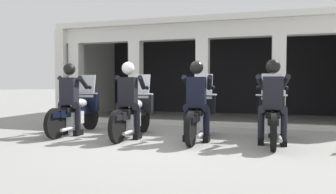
% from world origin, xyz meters
% --- Properties ---
extents(ground_plane, '(80.00, 80.00, 0.00)m').
position_xyz_m(ground_plane, '(0.00, 3.00, 0.00)').
color(ground_plane, gray).
extents(station_building, '(9.22, 3.94, 2.99)m').
position_xyz_m(station_building, '(0.33, 4.80, 1.88)').
color(station_building, black).
rests_on(station_building, ground).
extents(kerb_strip, '(8.72, 0.24, 0.12)m').
position_xyz_m(kerb_strip, '(0.33, 2.40, 0.06)').
color(kerb_strip, '#B7B5AD').
rests_on(kerb_strip, ground).
extents(motorcycle_far_left, '(0.62, 2.04, 1.35)m').
position_xyz_m(motorcycle_far_left, '(-2.12, 0.38, 0.50)').
color(motorcycle_far_left, black).
rests_on(motorcycle_far_left, ground).
extents(police_officer_far_left, '(0.63, 0.61, 1.58)m').
position_xyz_m(police_officer_far_left, '(-2.12, 0.09, 0.94)').
color(police_officer_far_left, black).
rests_on(police_officer_far_left, ground).
extents(motorcycle_center_left, '(0.62, 2.04, 1.35)m').
position_xyz_m(motorcycle_center_left, '(-0.71, 0.33, 0.50)').
color(motorcycle_center_left, black).
rests_on(motorcycle_center_left, ground).
extents(police_officer_center_left, '(0.63, 0.61, 1.58)m').
position_xyz_m(police_officer_center_left, '(-0.71, 0.04, 0.94)').
color(police_officer_center_left, black).
rests_on(police_officer_center_left, ground).
extents(motorcycle_center_right, '(0.62, 2.04, 1.35)m').
position_xyz_m(motorcycle_center_right, '(0.71, 0.40, 0.50)').
color(motorcycle_center_right, black).
rests_on(motorcycle_center_right, ground).
extents(police_officer_center_right, '(0.63, 0.61, 1.58)m').
position_xyz_m(police_officer_center_right, '(0.71, 0.11, 0.94)').
color(police_officer_center_right, black).
rests_on(police_officer_center_right, ground).
extents(motorcycle_far_right, '(0.62, 2.04, 1.35)m').
position_xyz_m(motorcycle_far_right, '(2.13, 0.43, 0.50)').
color(motorcycle_far_right, black).
rests_on(motorcycle_far_right, ground).
extents(police_officer_far_right, '(0.63, 0.61, 1.58)m').
position_xyz_m(police_officer_far_right, '(2.12, 0.15, 0.94)').
color(police_officer_far_right, black).
rests_on(police_officer_far_right, ground).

